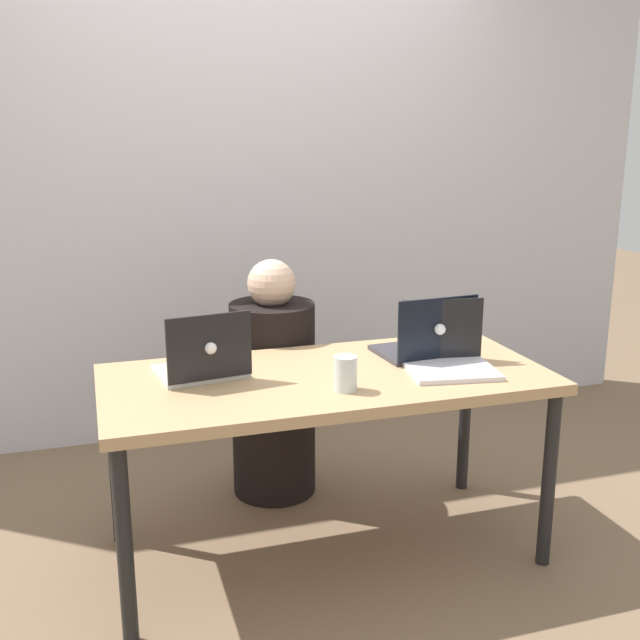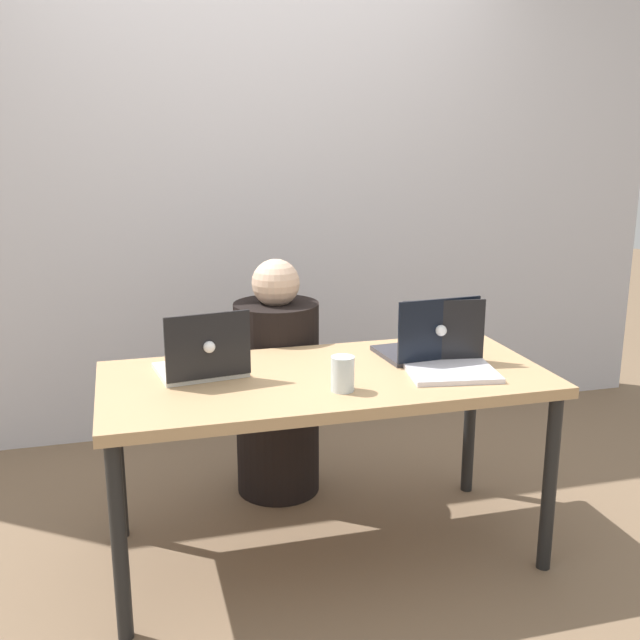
# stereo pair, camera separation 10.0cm
# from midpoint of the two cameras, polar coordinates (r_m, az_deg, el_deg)

# --- Properties ---
(ground_plane) EXTENTS (12.00, 12.00, 0.00)m
(ground_plane) POSITION_cam_midpoint_polar(r_m,az_deg,el_deg) (2.96, -0.57, -17.17)
(ground_plane) COLOR brown
(back_wall) EXTENTS (4.50, 0.10, 2.69)m
(back_wall) POSITION_cam_midpoint_polar(r_m,az_deg,el_deg) (3.84, -6.60, 11.21)
(back_wall) COLOR silver
(back_wall) RESTS_ON ground
(desk) EXTENTS (1.57, 0.73, 0.70)m
(desk) POSITION_cam_midpoint_polar(r_m,az_deg,el_deg) (2.68, -0.61, -5.44)
(desk) COLOR tan
(desk) RESTS_ON ground
(person_at_center) EXTENTS (0.41, 0.41, 1.03)m
(person_at_center) POSITION_cam_midpoint_polar(r_m,az_deg,el_deg) (3.23, -4.47, -5.45)
(person_at_center) COLOR black
(person_at_center) RESTS_ON ground
(laptop_front_right) EXTENTS (0.34, 0.30, 0.24)m
(laptop_front_right) POSITION_cam_midpoint_polar(r_m,az_deg,el_deg) (2.73, 8.69, -2.67)
(laptop_front_right) COLOR silver
(laptop_front_right) RESTS_ON desk
(laptop_back_left) EXTENTS (0.33, 0.31, 0.24)m
(laptop_back_left) POSITION_cam_midpoint_polar(r_m,az_deg,el_deg) (2.65, -9.96, -3.25)
(laptop_back_left) COLOR silver
(laptop_back_left) RESTS_ON desk
(laptop_back_right) EXTENTS (0.35, 0.30, 0.25)m
(laptop_back_right) POSITION_cam_midpoint_polar(r_m,az_deg,el_deg) (2.87, 7.09, -1.77)
(laptop_back_right) COLOR #37353D
(laptop_back_right) RESTS_ON desk
(water_glass_center) EXTENTS (0.08, 0.08, 0.12)m
(water_glass_center) POSITION_cam_midpoint_polar(r_m,az_deg,el_deg) (2.48, 0.79, -4.27)
(water_glass_center) COLOR silver
(water_glass_center) RESTS_ON desk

